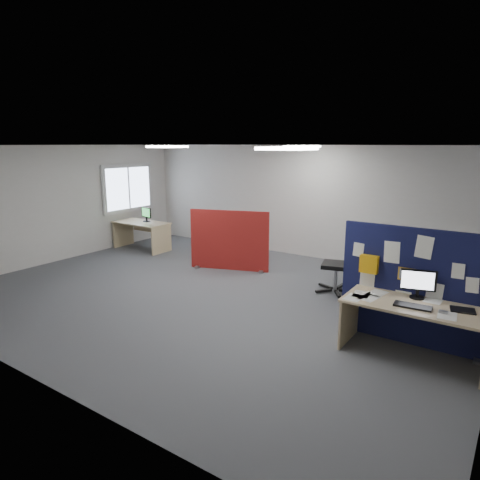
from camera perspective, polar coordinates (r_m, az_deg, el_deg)
The scene contains 18 objects.
floor at distance 7.99m, azimuth -3.58°, elevation -7.27°, with size 9.00×9.00×0.00m, color #4F5257.
ceiling at distance 7.51m, azimuth -3.87°, elevation 12.47°, with size 9.00×7.00×0.02m, color white.
wall_back at distance 10.58m, azimuth 8.01°, elevation 5.12°, with size 9.00×0.02×2.70m, color silver.
wall_front at distance 5.39m, azimuth -27.20°, elevation -3.55°, with size 9.00×0.02×2.70m, color silver.
wall_left at distance 10.96m, azimuth -22.72°, elevation 4.51°, with size 0.02×7.00×2.70m, color silver.
window at distance 12.09m, azimuth -14.69°, elevation 6.72°, with size 0.06×1.70×1.30m.
ceiling_lights at distance 7.86m, azimuth 1.15°, elevation 12.29°, with size 4.10×4.10×0.04m.
navy_divider at distance 6.30m, azimuth 22.04°, elevation -5.83°, with size 1.99×0.30×1.64m.
main_desk at distance 6.04m, azimuth 22.20°, elevation -9.34°, with size 1.75×0.78×0.73m.
monitor_main at distance 6.11m, azimuth 22.67°, elevation -5.26°, with size 0.44×0.18×0.39m.
keyboard at distance 5.83m, azimuth 22.04°, elevation -8.18°, with size 0.45×0.18×0.03m, color black.
mouse at distance 5.78m, azimuth 25.49°, elevation -8.67°, with size 0.10×0.06×0.03m, color #949599.
paper_tray at distance 5.97m, azimuth 27.57°, elevation -8.29°, with size 0.28×0.22×0.01m, color black.
red_divider at distance 9.35m, azimuth -1.45°, elevation -0.11°, with size 1.68×0.64×1.32m.
second_desk at distance 11.51m, azimuth -12.87°, elevation 1.47°, with size 1.49×0.75×0.73m.
monitor_second at distance 11.47m, azimuth -12.39°, elevation 3.44°, with size 0.41×0.19×0.37m.
office_chair at distance 8.11m, azimuth 13.60°, elevation -2.36°, with size 0.78×0.75×1.17m.
desk_papers at distance 6.00m, azimuth 19.26°, elevation -7.48°, with size 1.36×0.80×0.00m.
Camera 1 is at (4.62, -5.92, 2.73)m, focal length 32.00 mm.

